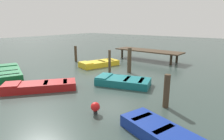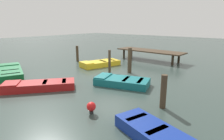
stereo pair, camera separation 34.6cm
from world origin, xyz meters
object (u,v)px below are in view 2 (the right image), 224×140
Objects in this scene: rowboat_red at (39,85)px; mooring_piling_far_left at (130,60)px; rowboat_teal at (122,81)px; mooring_piling_far_right at (77,54)px; mooring_piling_near_right at (110,63)px; rowboat_green at (10,71)px; mooring_piling_mid_right at (163,92)px; rowboat_yellow at (100,63)px; rowboat_blue at (164,140)px; dock_segment at (150,51)px; marker_buoy at (91,107)px.

mooring_piling_far_left is (1.74, 5.95, 0.67)m from rowboat_red.
mooring_piling_far_right is (-7.29, 3.03, 0.49)m from rowboat_teal.
mooring_piling_far_left is 1.03× the size of mooring_piling_near_right.
mooring_piling_far_right is at bearing -67.92° from rowboat_green.
rowboat_red is 6.40m from mooring_piling_mid_right.
rowboat_red and rowboat_yellow have the same top height.
mooring_piling_near_right is at bearing -111.91° from mooring_piling_far_left.
rowboat_teal is 2.23m from mooring_piling_near_right.
rowboat_yellow is at bearing 145.13° from mooring_piling_near_right.
rowboat_blue is at bearing 121.03° from rowboat_teal.
mooring_piling_mid_right is at bearing 147.61° from rowboat_red.
mooring_piling_far_left is 1.61m from mooring_piling_near_right.
rowboat_green is (-4.92, -10.59, -0.63)m from dock_segment.
marker_buoy is at bearing -164.67° from rowboat_blue.
rowboat_green is 2.34× the size of mooring_piling_far_left.
rowboat_yellow is 10.74m from rowboat_blue.
rowboat_yellow and rowboat_blue have the same top height.
dock_segment is 5.20m from rowboat_yellow.
rowboat_yellow is at bearing -110.36° from dock_segment.
dock_segment is 4.57× the size of mooring_piling_far_right.
rowboat_blue is at bearing -64.51° from mooring_piling_mid_right.
rowboat_blue is 13.33m from mooring_piling_far_right.
rowboat_green is 11.49m from rowboat_blue.
rowboat_red is 6.23m from mooring_piling_far_left.
marker_buoy is at bearing -68.77° from mooring_piling_far_left.
mooring_piling_mid_right is at bearing -22.74° from mooring_piling_far_right.
rowboat_blue is at bearing -49.15° from mooring_piling_far_left.
dock_segment is at bearing 94.51° from mooring_piling_near_right.
rowboat_red is at bearing -55.80° from mooring_piling_far_right.
rowboat_green and rowboat_blue have the same top height.
rowboat_green is 8.45m from marker_buoy.
mooring_piling_far_right is (-11.51, 6.72, 0.49)m from rowboat_blue.
rowboat_green is at bearing 4.50° from rowboat_teal.
mooring_piling_near_right is at bearing -49.20° from rowboat_teal.
rowboat_teal is 2.95m from mooring_piling_far_left.
mooring_piling_near_right reaches higher than rowboat_teal.
mooring_piling_mid_right is 2.96× the size of marker_buoy.
rowboat_green is (-7.26, -2.97, -0.00)m from rowboat_teal.
mooring_piling_far_left reaches higher than rowboat_red.
rowboat_yellow is 1.94× the size of mooring_piling_far_left.
marker_buoy is (5.48, -6.41, 0.07)m from rowboat_yellow.
rowboat_red is 2.48× the size of mooring_piling_far_right.
marker_buoy is at bearing 56.43° from rowboat_yellow.
dock_segment reaches higher than rowboat_red.
dock_segment is at bearing 137.68° from rowboat_blue.
mooring_piling_far_right is at bearing -77.64° from rowboat_yellow.
mooring_piling_far_left is at bearing 68.09° from mooring_piling_near_right.
rowboat_teal is at bearing 177.58° from rowboat_red.
dock_segment is 10.45m from mooring_piling_mid_right.
rowboat_yellow is 7.16× the size of marker_buoy.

